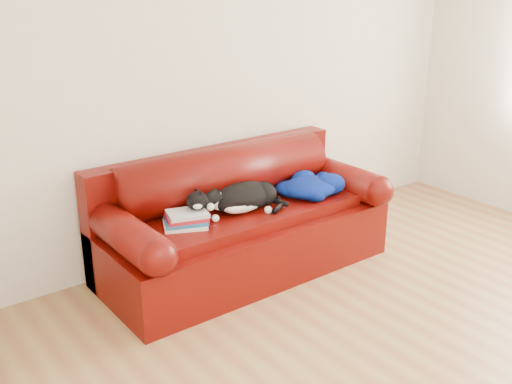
% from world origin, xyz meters
% --- Properties ---
extents(ground, '(4.50, 4.50, 0.00)m').
position_xyz_m(ground, '(0.00, 0.00, 0.00)').
color(ground, '#905B39').
rests_on(ground, ground).
extents(room_shell, '(4.52, 4.02, 2.61)m').
position_xyz_m(room_shell, '(0.12, 0.02, 1.67)').
color(room_shell, beige).
rests_on(room_shell, ground).
extents(sofa_base, '(2.10, 0.90, 0.50)m').
position_xyz_m(sofa_base, '(-0.39, 1.49, 0.24)').
color(sofa_base, '#3E0502').
rests_on(sofa_base, ground).
extents(sofa_back, '(2.10, 1.01, 0.88)m').
position_xyz_m(sofa_back, '(-0.39, 1.74, 0.54)').
color(sofa_back, '#3E0502').
rests_on(sofa_back, ground).
extents(book_stack, '(0.35, 0.31, 0.10)m').
position_xyz_m(book_stack, '(-0.90, 1.43, 0.55)').
color(book_stack, white).
rests_on(book_stack, sofa_base).
extents(cat, '(0.67, 0.38, 0.25)m').
position_xyz_m(cat, '(-0.44, 1.43, 0.60)').
color(cat, black).
rests_on(cat, sofa_base).
extents(blanket, '(0.51, 0.42, 0.16)m').
position_xyz_m(blanket, '(0.16, 1.39, 0.57)').
color(blanket, '#02114F').
rests_on(blanket, sofa_base).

